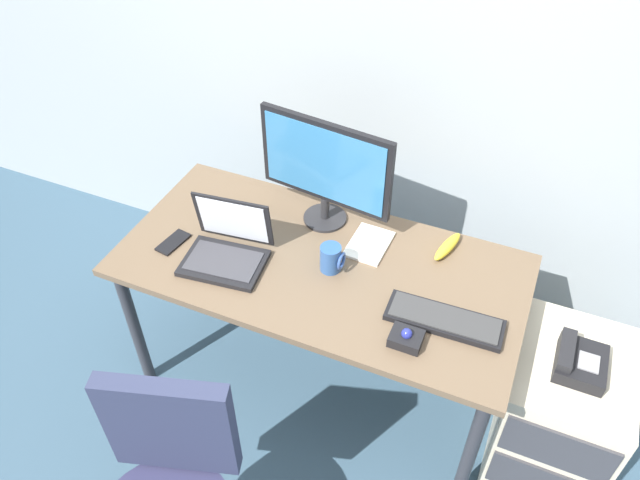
{
  "coord_description": "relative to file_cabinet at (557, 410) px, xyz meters",
  "views": [
    {
      "loc": [
        0.66,
        -1.55,
        2.41
      ],
      "look_at": [
        0.0,
        0.0,
        0.86
      ],
      "focal_mm": 34.44,
      "sensor_mm": 36.0,
      "label": 1
    }
  ],
  "objects": [
    {
      "name": "file_cabinet",
      "position": [
        0.0,
        0.0,
        0.0
      ],
      "size": [
        0.42,
        0.53,
        0.59
      ],
      "color": "beige",
      "rests_on": "ground"
    },
    {
      "name": "cell_phone",
      "position": [
        -1.58,
        -0.16,
        0.45
      ],
      "size": [
        0.09,
        0.15,
        0.01
      ],
      "primitive_type": "cube",
      "rotation": [
        0.0,
        0.0,
        -0.16
      ],
      "color": "black",
      "rests_on": "desk"
    },
    {
      "name": "laptop",
      "position": [
        -1.34,
        -0.14,
        0.5
      ],
      "size": [
        0.34,
        0.29,
        0.24
      ],
      "color": "black",
      "rests_on": "desk"
    },
    {
      "name": "ground_plane",
      "position": [
        -1.0,
        -0.03,
        -0.29
      ],
      "size": [
        8.0,
        8.0,
        0.0
      ],
      "primitive_type": "plane",
      "color": "#375265"
    },
    {
      "name": "keyboard",
      "position": [
        -0.48,
        -0.13,
        0.46
      ],
      "size": [
        0.41,
        0.15,
        0.03
      ],
      "color": "black",
      "rests_on": "desk"
    },
    {
      "name": "coffee_mug",
      "position": [
        -0.95,
        -0.04,
        0.5
      ],
      "size": [
        0.09,
        0.08,
        0.11
      ],
      "color": "#2B528D",
      "rests_on": "desk"
    },
    {
      "name": "paper_notepad",
      "position": [
        -0.86,
        0.14,
        0.45
      ],
      "size": [
        0.15,
        0.21,
        0.01
      ],
      "primitive_type": "cube",
      "rotation": [
        0.0,
        0.0,
        -0.03
      ],
      "color": "white",
      "rests_on": "desk"
    },
    {
      "name": "banana",
      "position": [
        -0.57,
        0.24,
        0.46
      ],
      "size": [
        0.09,
        0.19,
        0.04
      ],
      "primitive_type": "ellipsoid",
      "rotation": [
        0.0,
        0.0,
        1.32
      ],
      "color": "yellow",
      "rests_on": "desk"
    },
    {
      "name": "desk",
      "position": [
        -1.0,
        -0.03,
        0.37
      ],
      "size": [
        1.57,
        0.76,
        0.74
      ],
      "color": "brown",
      "rests_on": "ground"
    },
    {
      "name": "back_wall",
      "position": [
        -1.0,
        0.7,
        1.11
      ],
      "size": [
        6.0,
        0.1,
        2.8
      ],
      "primitive_type": "cube",
      "color": "#9AA2A5",
      "rests_on": "ground"
    },
    {
      "name": "trackball_mouse",
      "position": [
        -0.58,
        -0.26,
        0.47
      ],
      "size": [
        0.11,
        0.09,
        0.07
      ],
      "color": "black",
      "rests_on": "desk"
    },
    {
      "name": "desk_phone",
      "position": [
        -0.01,
        -0.02,
        0.33
      ],
      "size": [
        0.17,
        0.2,
        0.09
      ],
      "color": "black",
      "rests_on": "file_cabinet"
    },
    {
      "name": "monitor_main",
      "position": [
        -1.08,
        0.22,
        0.71
      ],
      "size": [
        0.57,
        0.18,
        0.47
      ],
      "color": "#262628",
      "rests_on": "desk"
    }
  ]
}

